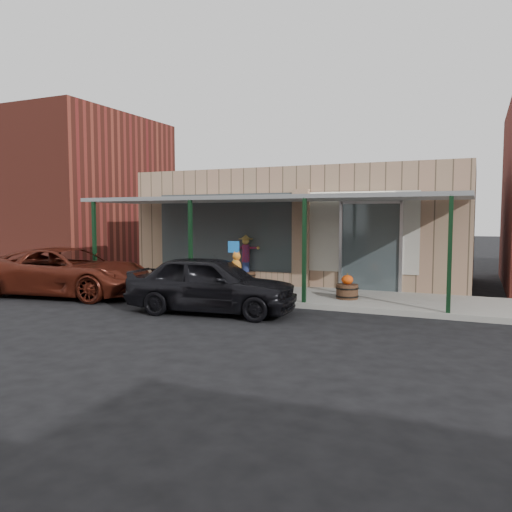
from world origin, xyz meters
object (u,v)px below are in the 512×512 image
at_px(handicap_sign, 234,261).
at_px(parked_sedan, 212,284).
at_px(barrel_scarecrow, 246,268).
at_px(barrel_pumpkin, 347,290).
at_px(car_maroon, 67,272).

distance_m(handicap_sign, parked_sedan, 2.00).
height_order(barrel_scarecrow, barrel_pumpkin, barrel_scarecrow).
distance_m(barrel_scarecrow, car_maroon, 5.81).
xyz_separation_m(barrel_scarecrow, car_maroon, (-4.48, -3.70, 0.03)).
distance_m(barrel_pumpkin, car_maroon, 8.70).
bearing_deg(handicap_sign, barrel_scarecrow, 92.94).
distance_m(barrel_pumpkin, handicap_sign, 3.41).
height_order(barrel_scarecrow, handicap_sign, barrel_scarecrow).
xyz_separation_m(handicap_sign, car_maroon, (-5.21, -1.30, -0.44)).
xyz_separation_m(barrel_scarecrow, handicap_sign, (0.73, -2.40, 0.46)).
height_order(barrel_scarecrow, parked_sedan, barrel_scarecrow).
xyz_separation_m(barrel_pumpkin, parked_sedan, (-2.90, -2.74, 0.35)).
height_order(parked_sedan, car_maroon, parked_sedan).
bearing_deg(parked_sedan, barrel_pumpkin, -52.93).
bearing_deg(barrel_pumpkin, parked_sedan, -136.60).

